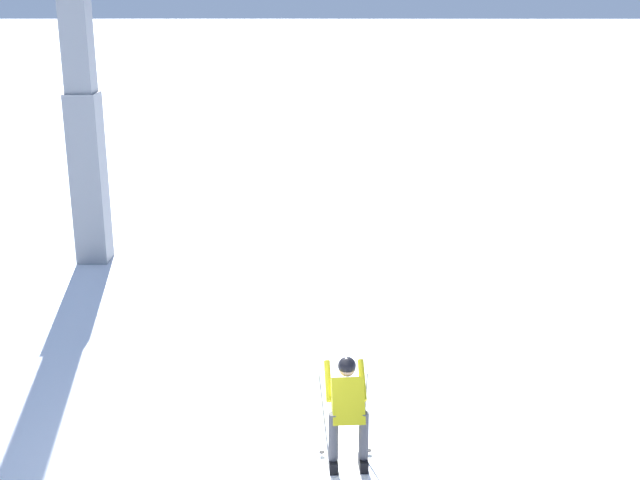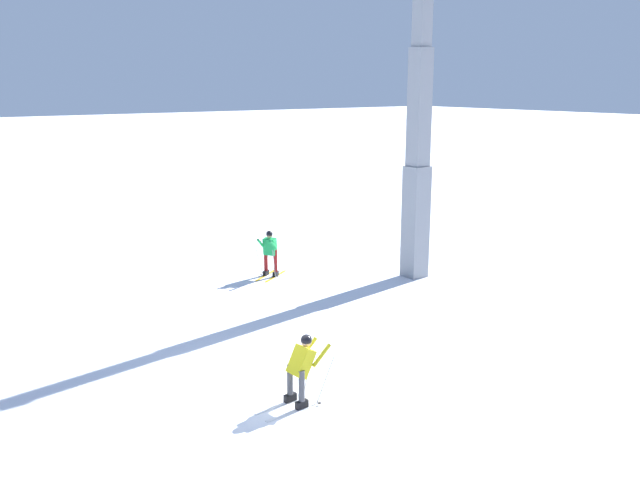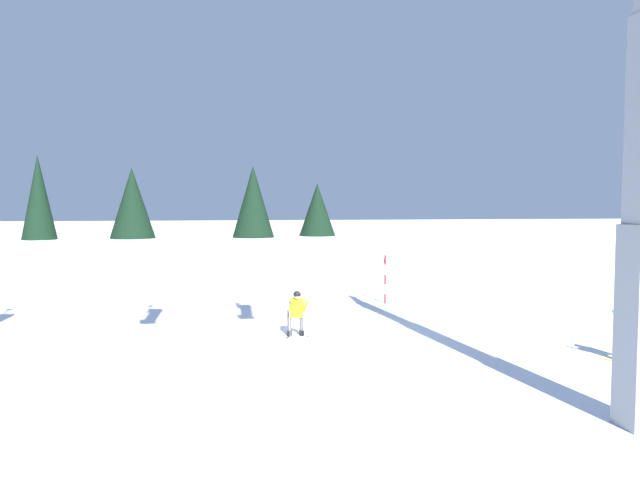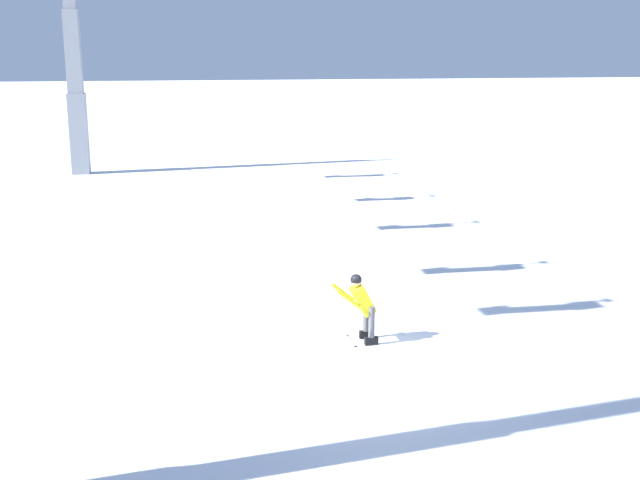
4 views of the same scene
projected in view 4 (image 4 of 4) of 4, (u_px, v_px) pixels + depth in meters
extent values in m
plane|color=white|center=(376.00, 361.00, 15.76)|extent=(260.00, 260.00, 0.00)
cube|color=white|center=(371.00, 345.00, 16.58)|extent=(0.21, 1.79, 0.01)
cube|color=black|center=(371.00, 341.00, 16.56)|extent=(0.13, 0.29, 0.16)
cylinder|color=#4C4C51|center=(372.00, 322.00, 16.46)|extent=(0.13, 0.13, 0.67)
cube|color=white|center=(366.00, 338.00, 16.95)|extent=(0.21, 1.79, 0.01)
cube|color=black|center=(366.00, 334.00, 16.93)|extent=(0.13, 0.29, 0.16)
cylinder|color=#4C4C51|center=(366.00, 316.00, 16.83)|extent=(0.13, 0.13, 0.67)
cube|color=gold|center=(362.00, 300.00, 16.51)|extent=(0.45, 0.54, 0.66)
sphere|color=tan|center=(356.00, 281.00, 16.38)|extent=(0.22, 0.22, 0.22)
sphere|color=black|center=(356.00, 280.00, 16.38)|extent=(0.24, 0.24, 0.24)
cylinder|color=gold|center=(349.00, 299.00, 16.19)|extent=(0.12, 0.50, 0.44)
cylinder|color=gray|center=(347.00, 328.00, 16.28)|extent=(0.17, 0.46, 1.14)
cylinder|color=black|center=(356.00, 346.00, 16.37)|extent=(0.07, 0.07, 0.01)
cylinder|color=gold|center=(343.00, 292.00, 16.62)|extent=(0.12, 0.50, 0.44)
cylinder|color=gray|center=(340.00, 319.00, 16.80)|extent=(0.11, 0.48, 1.14)
cylinder|color=black|center=(347.00, 336.00, 16.97)|extent=(0.07, 0.07, 0.01)
cube|color=gray|center=(79.00, 134.00, 38.22)|extent=(0.82, 0.82, 3.83)
cube|color=gray|center=(73.00, 52.00, 37.31)|extent=(0.69, 0.69, 3.83)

